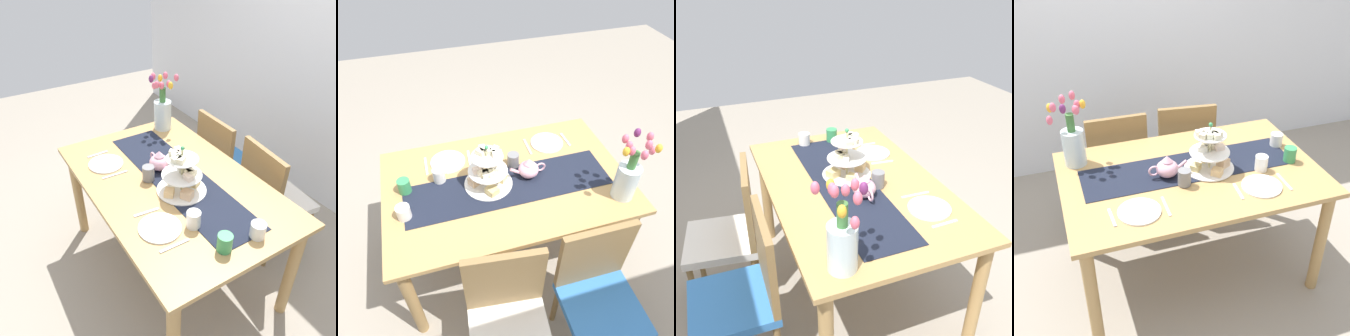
# 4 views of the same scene
# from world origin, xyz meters

# --- Properties ---
(ground_plane) EXTENTS (8.00, 8.00, 0.00)m
(ground_plane) POSITION_xyz_m (0.00, 0.00, 0.00)
(ground_plane) COLOR gray
(dining_table) EXTENTS (1.53, 0.98, 0.78)m
(dining_table) POSITION_xyz_m (0.00, 0.00, 0.67)
(dining_table) COLOR tan
(dining_table) RESTS_ON ground_plane
(chair_left) EXTENTS (0.43, 0.43, 0.91)m
(chair_left) POSITION_xyz_m (-0.32, 0.72, 0.50)
(chair_left) COLOR olive
(chair_left) RESTS_ON ground_plane
(chair_right) EXTENTS (0.47, 0.47, 0.91)m
(chair_right) POSITION_xyz_m (0.20, 0.72, 0.50)
(chair_right) COLOR olive
(chair_right) RESTS_ON ground_plane
(table_runner) EXTENTS (1.28, 0.33, 0.00)m
(table_runner) POSITION_xyz_m (0.00, 0.05, 0.78)
(table_runner) COLOR black
(table_runner) RESTS_ON dining_table
(tiered_cake_stand) EXTENTS (0.30, 0.30, 0.30)m
(tiered_cake_stand) POSITION_xyz_m (0.12, 0.00, 0.88)
(tiered_cake_stand) COLOR beige
(tiered_cake_stand) RESTS_ON table_runner
(teapot) EXTENTS (0.24, 0.13, 0.14)m
(teapot) POSITION_xyz_m (-0.15, 0.00, 0.84)
(teapot) COLOR #E5A8BC
(teapot) RESTS_ON table_runner
(tulip_vase) EXTENTS (0.23, 0.21, 0.44)m
(tulip_vase) POSITION_xyz_m (-0.63, 0.32, 0.94)
(tulip_vase) COLOR silver
(tulip_vase) RESTS_ON dining_table
(cream_jug) EXTENTS (0.08, 0.08, 0.08)m
(cream_jug) POSITION_xyz_m (0.63, 0.12, 0.82)
(cream_jug) COLOR white
(cream_jug) RESTS_ON dining_table
(dinner_plate_left) EXTENTS (0.23, 0.23, 0.01)m
(dinner_plate_left) POSITION_xyz_m (-0.38, -0.27, 0.78)
(dinner_plate_left) COLOR white
(dinner_plate_left) RESTS_ON dining_table
(fork_left) EXTENTS (0.02, 0.15, 0.01)m
(fork_left) POSITION_xyz_m (-0.53, -0.27, 0.78)
(fork_left) COLOR silver
(fork_left) RESTS_ON dining_table
(knife_left) EXTENTS (0.02, 0.17, 0.01)m
(knife_left) POSITION_xyz_m (-0.24, -0.27, 0.78)
(knife_left) COLOR silver
(knife_left) RESTS_ON dining_table
(dinner_plate_right) EXTENTS (0.23, 0.23, 0.01)m
(dinner_plate_right) POSITION_xyz_m (0.33, -0.27, 0.78)
(dinner_plate_right) COLOR white
(dinner_plate_right) RESTS_ON dining_table
(fork_right) EXTENTS (0.03, 0.15, 0.01)m
(fork_right) POSITION_xyz_m (0.18, -0.27, 0.78)
(fork_right) COLOR silver
(fork_right) RESTS_ON dining_table
(knife_right) EXTENTS (0.02, 0.17, 0.01)m
(knife_right) POSITION_xyz_m (0.47, -0.27, 0.78)
(knife_right) COLOR silver
(knife_right) RESTS_ON dining_table
(mug_grey) EXTENTS (0.08, 0.08, 0.09)m
(mug_grey) POSITION_xyz_m (-0.08, -0.12, 0.83)
(mug_grey) COLOR slate
(mug_grey) RESTS_ON table_runner
(mug_white_text) EXTENTS (0.08, 0.08, 0.09)m
(mug_white_text) POSITION_xyz_m (0.40, -0.11, 0.83)
(mug_white_text) COLOR white
(mug_white_text) RESTS_ON dining_table
(mug_orange) EXTENTS (0.08, 0.08, 0.09)m
(mug_orange) POSITION_xyz_m (0.62, -0.08, 0.83)
(mug_orange) COLOR #389356
(mug_orange) RESTS_ON dining_table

